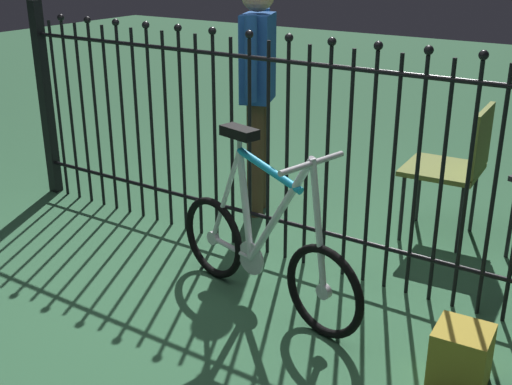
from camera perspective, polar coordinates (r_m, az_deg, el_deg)
ground_plane at (r=3.44m, az=-3.17°, el=-9.07°), size 20.00×20.00×0.00m
iron_fence at (r=3.62m, az=1.54°, el=4.30°), size 3.93×0.07×1.37m
bicycle at (r=3.23m, az=0.68°, el=-4.86°), size 1.23×0.43×0.89m
chair_olive at (r=4.05m, az=17.30°, el=2.68°), size 0.47×0.46×0.84m
person_visitor at (r=4.21m, az=0.16°, el=9.90°), size 0.28×0.45×1.53m
display_crate at (r=2.88m, az=17.54°, el=-13.66°), size 0.24×0.24×0.27m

